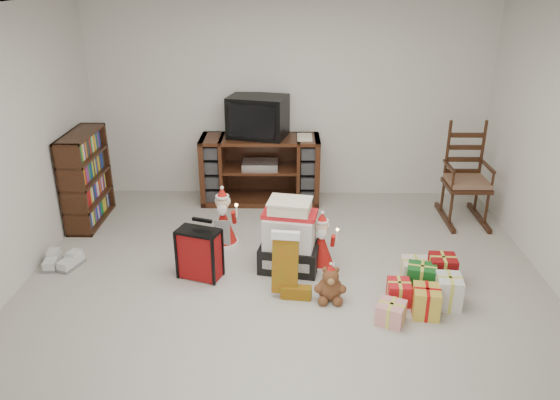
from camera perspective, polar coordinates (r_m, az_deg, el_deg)
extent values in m
cube|color=#B7B3A7|center=(5.10, 0.56, -9.87)|extent=(5.00, 5.00, 0.01)
cube|color=white|center=(4.29, 0.69, 19.50)|extent=(5.00, 5.00, 0.01)
cube|color=silver|center=(6.95, 0.92, 10.43)|extent=(5.00, 0.01, 2.50)
cube|color=silver|center=(2.34, -0.31, -17.31)|extent=(5.00, 0.01, 2.50)
cube|color=#422013|center=(6.91, -2.06, 3.19)|extent=(1.48, 0.54, 0.84)
cube|color=#BBBBBD|center=(6.85, -2.09, 3.72)|extent=(0.45, 0.32, 0.08)
cube|color=#3A1D10|center=(6.67, -19.60, 2.16)|extent=(0.29, 0.88, 1.08)
cube|color=#3A1D10|center=(6.71, 18.89, 1.43)|extent=(0.49, 0.47, 0.05)
cube|color=#8B604C|center=(6.69, 18.95, 1.87)|extent=(0.45, 0.43, 0.06)
cube|color=#3A1D10|center=(6.78, 18.82, 5.23)|extent=(0.41, 0.06, 0.74)
cube|color=#3A1D10|center=(6.86, 18.46, -1.74)|extent=(0.49, 0.80, 0.06)
cube|color=black|center=(5.44, 1.00, -5.92)|extent=(0.63, 0.51, 0.26)
cube|color=silver|center=(5.31, 1.02, -3.22)|extent=(0.53, 0.44, 0.31)
cube|color=red|center=(5.24, 1.03, -1.46)|extent=(0.55, 0.36, 0.05)
cube|color=beige|center=(5.21, 1.04, -0.72)|extent=(0.43, 0.36, 0.10)
cube|color=maroon|center=(5.29, -8.41, -5.59)|extent=(0.43, 0.31, 0.51)
cube|color=black|center=(5.22, -8.45, -2.03)|extent=(0.20, 0.09, 0.03)
ellipsoid|color=brown|center=(4.99, 5.24, -9.19)|extent=(0.22, 0.19, 0.23)
sphere|color=brown|center=(4.89, 5.32, -7.98)|extent=(0.15, 0.15, 0.15)
cone|color=#B11713|center=(5.46, 4.34, -5.12)|extent=(0.27, 0.27, 0.39)
sphere|color=beige|center=(5.35, 4.41, -2.81)|extent=(0.13, 0.13, 0.13)
cone|color=#B11713|center=(5.30, 4.45, -1.81)|extent=(0.12, 0.12, 0.10)
cylinder|color=silver|center=(5.28, 5.99, -3.71)|extent=(0.02, 0.02, 0.12)
cone|color=#B11713|center=(5.89, -5.92, -2.72)|extent=(0.31, 0.31, 0.44)
sphere|color=beige|center=(5.77, -6.03, -0.28)|extent=(0.15, 0.15, 0.15)
cone|color=#B11713|center=(5.73, -6.07, 0.78)|extent=(0.13, 0.13, 0.11)
cylinder|color=silver|center=(5.66, -4.56, -1.18)|extent=(0.02, 0.02, 0.13)
cube|color=silver|center=(5.96, -22.69, -5.98)|extent=(0.16, 0.31, 0.11)
cube|color=silver|center=(5.89, -20.98, -6.07)|extent=(0.21, 0.32, 0.11)
cube|color=red|center=(5.01, 12.47, -9.40)|extent=(0.25, 0.25, 0.25)
cube|color=#1A681F|center=(5.24, 14.06, -7.98)|extent=(0.25, 0.25, 0.25)
cube|color=gold|center=(4.94, 15.49, -10.20)|extent=(0.25, 0.25, 0.25)
cube|color=white|center=(4.73, 12.62, -11.55)|extent=(0.25, 0.25, 0.25)
cube|color=silver|center=(5.15, 17.08, -8.99)|extent=(0.25, 0.25, 0.25)
cube|color=maroon|center=(5.45, 15.61, -6.92)|extent=(0.25, 0.25, 0.25)
cube|color=beige|center=(5.43, 13.07, -6.72)|extent=(0.25, 0.25, 0.25)
cube|color=black|center=(6.76, -2.32, 8.71)|extent=(0.78, 0.63, 0.50)
cube|color=black|center=(6.52, -2.46, 8.18)|extent=(0.57, 0.15, 0.40)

